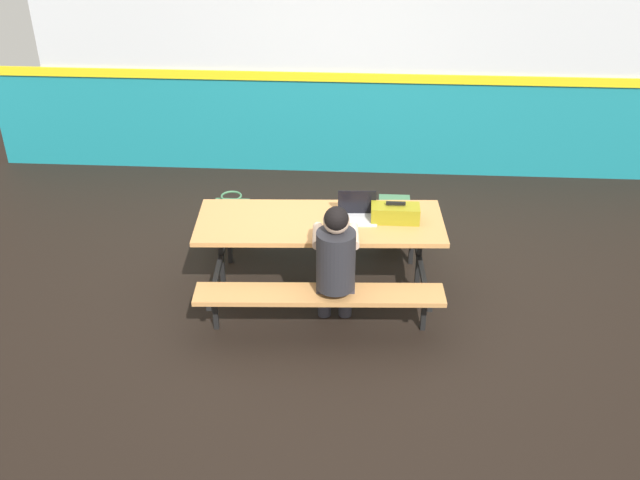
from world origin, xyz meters
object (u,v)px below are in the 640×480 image
laptop_silver (357,214)px  backpack_dark (393,219)px  picnic_table_main (320,237)px  student_nearer (336,259)px  toolbox_grey (395,213)px  tote_bag_bright (233,216)px

laptop_silver → backpack_dark: laptop_silver is taller
picnic_table_main → student_nearer: 0.59m
student_nearer → backpack_dark: student_nearer is taller
toolbox_grey → backpack_dark: bearing=87.7°
picnic_table_main → toolbox_grey: toolbox_grey is taller
student_nearer → tote_bag_bright: (-1.09, 1.56, -0.51)m
toolbox_grey → student_nearer: bearing=-128.8°
student_nearer → toolbox_grey: 0.75m
laptop_silver → backpack_dark: (0.36, 0.97, -0.57)m
toolbox_grey → backpack_dark: 1.15m
student_nearer → laptop_silver: bearing=75.8°
student_nearer → tote_bag_bright: size_ratio=2.81×
picnic_table_main → laptop_silver: laptop_silver is taller
laptop_silver → tote_bag_bright: laptop_silver is taller
laptop_silver → backpack_dark: size_ratio=0.75×
laptop_silver → toolbox_grey: bearing=-3.7°
tote_bag_bright → picnic_table_main: bearing=-47.2°
student_nearer → toolbox_grey: bearing=51.2°
student_nearer → toolbox_grey: size_ratio=3.02×
toolbox_grey → backpack_dark: size_ratio=0.91×
student_nearer → backpack_dark: bearing=72.1°
picnic_table_main → student_nearer: (0.15, -0.55, 0.13)m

